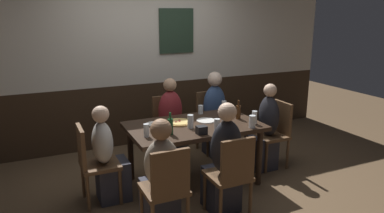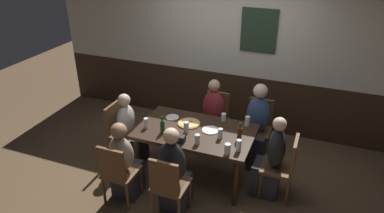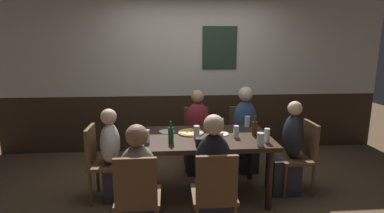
{
  "view_description": "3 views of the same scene",
  "coord_description": "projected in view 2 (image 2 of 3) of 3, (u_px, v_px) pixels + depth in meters",
  "views": [
    {
      "loc": [
        -1.73,
        -3.71,
        2.04
      ],
      "look_at": [
        -0.02,
        0.0,
        0.96
      ],
      "focal_mm": 33.96,
      "sensor_mm": 36.0,
      "label": 1
    },
    {
      "loc": [
        1.44,
        -3.8,
        3.15
      ],
      "look_at": [
        -0.04,
        -0.02,
        1.09
      ],
      "focal_mm": 32.95,
      "sensor_mm": 36.0,
      "label": 2
    },
    {
      "loc": [
        -0.39,
        -3.31,
        1.79
      ],
      "look_at": [
        -0.14,
        -0.08,
        1.11
      ],
      "focal_mm": 27.84,
      "sensor_mm": 36.0,
      "label": 3
    }
  ],
  "objects": [
    {
      "name": "condiment_caddy",
      "position": [
        181.0,
        139.0,
        4.42
      ],
      "size": [
        0.11,
        0.09,
        0.09
      ],
      "primitive_type": "cube",
      "color": "black",
      "rests_on": "dining_table"
    },
    {
      "name": "tumbler_short",
      "position": [
        247.0,
        122.0,
        4.78
      ],
      "size": [
        0.07,
        0.07,
        0.14
      ],
      "color": "silver",
      "rests_on": "dining_table"
    },
    {
      "name": "chair_mid_near",
      "position": [
        168.0,
        184.0,
        4.08
      ],
      "size": [
        0.4,
        0.4,
        0.88
      ],
      "color": "brown",
      "rests_on": "ground_plane"
    },
    {
      "name": "beer_bottle_brown",
      "position": [
        240.0,
        133.0,
        4.46
      ],
      "size": [
        0.06,
        0.06,
        0.24
      ],
      "color": "#42230F",
      "rests_on": "dining_table"
    },
    {
      "name": "chair_head_west",
      "position": [
        120.0,
        129.0,
        5.21
      ],
      "size": [
        0.4,
        0.4,
        0.88
      ],
      "color": "brown",
      "rests_on": "ground_plane"
    },
    {
      "name": "chair_right_far",
      "position": [
        258.0,
        124.0,
        5.33
      ],
      "size": [
        0.4,
        0.4,
        0.88
      ],
      "color": "brown",
      "rests_on": "ground_plane"
    },
    {
      "name": "plate_white_small",
      "position": [
        172.0,
        117.0,
        5.01
      ],
      "size": [
        0.19,
        0.19,
        0.01
      ],
      "primitive_type": "cylinder",
      "color": "white",
      "rests_on": "dining_table"
    },
    {
      "name": "chair_head_east",
      "position": [
        284.0,
        164.0,
        4.43
      ],
      "size": [
        0.4,
        0.4,
        0.88
      ],
      "color": "brown",
      "rests_on": "ground_plane"
    },
    {
      "name": "beer_glass_half",
      "position": [
        227.0,
        150.0,
        4.17
      ],
      "size": [
        0.08,
        0.08,
        0.15
      ],
      "color": "silver",
      "rests_on": "dining_table"
    },
    {
      "name": "plate_white_large",
      "position": [
        210.0,
        130.0,
        4.69
      ],
      "size": [
        0.23,
        0.23,
        0.01
      ],
      "primitive_type": "cylinder",
      "color": "white",
      "rests_on": "dining_table"
    },
    {
      "name": "pint_glass_pale",
      "position": [
        239.0,
        146.0,
        4.23
      ],
      "size": [
        0.06,
        0.06,
        0.16
      ],
      "color": "silver",
      "rests_on": "dining_table"
    },
    {
      "name": "ground_plane",
      "position": [
        195.0,
        174.0,
        5.04
      ],
      "size": [
        12.0,
        12.0,
        0.0
      ],
      "primitive_type": "plane",
      "color": "brown"
    },
    {
      "name": "person_head_east",
      "position": [
        271.0,
        163.0,
        4.49
      ],
      "size": [
        0.37,
        0.34,
        1.14
      ],
      "color": "#2D2D38",
      "rests_on": "ground_plane"
    },
    {
      "name": "person_right_far",
      "position": [
        256.0,
        128.0,
        5.19
      ],
      "size": [
        0.34,
        0.37,
        1.21
      ],
      "color": "#2D2D38",
      "rests_on": "ground_plane"
    },
    {
      "name": "person_left_near",
      "position": [
        125.0,
        166.0,
        4.46
      ],
      "size": [
        0.34,
        0.37,
        1.1
      ],
      "color": "#2D2D38",
      "rests_on": "ground_plane"
    },
    {
      "name": "pizza",
      "position": [
        189.0,
        123.0,
        4.85
      ],
      "size": [
        0.31,
        0.31,
        0.03
      ],
      "color": "tan",
      "rests_on": "dining_table"
    },
    {
      "name": "pint_glass_stout",
      "position": [
        224.0,
        118.0,
        4.91
      ],
      "size": [
        0.07,
        0.07,
        0.11
      ],
      "color": "silver",
      "rests_on": "dining_table"
    },
    {
      "name": "highball_clear",
      "position": [
        186.0,
        128.0,
        4.62
      ],
      "size": [
        0.07,
        0.07,
        0.15
      ],
      "color": "silver",
      "rests_on": "dining_table"
    },
    {
      "name": "tumbler_water",
      "position": [
        146.0,
        123.0,
        4.74
      ],
      "size": [
        0.06,
        0.06,
        0.14
      ],
      "color": "silver",
      "rests_on": "dining_table"
    },
    {
      "name": "dining_table",
      "position": [
        196.0,
        135.0,
        4.75
      ],
      "size": [
        1.56,
        0.94,
        0.74
      ],
      "color": "black",
      "rests_on": "ground_plane"
    },
    {
      "name": "chair_left_near",
      "position": [
        117.0,
        171.0,
        4.31
      ],
      "size": [
        0.4,
        0.4,
        0.88
      ],
      "color": "brown",
      "rests_on": "ground_plane"
    },
    {
      "name": "chair_mid_far",
      "position": [
        215.0,
        117.0,
        5.55
      ],
      "size": [
        0.4,
        0.4,
        0.88
      ],
      "color": "brown",
      "rests_on": "ground_plane"
    },
    {
      "name": "beer_glass_tall",
      "position": [
        197.0,
        140.0,
        4.38
      ],
      "size": [
        0.07,
        0.07,
        0.13
      ],
      "color": "silver",
      "rests_on": "dining_table"
    },
    {
      "name": "person_head_west",
      "position": [
        130.0,
        134.0,
        5.17
      ],
      "size": [
        0.37,
        0.34,
        1.08
      ],
      "color": "#2D2D38",
      "rests_on": "ground_plane"
    },
    {
      "name": "person_mid_far",
      "position": [
        212.0,
        122.0,
        5.42
      ],
      "size": [
        0.34,
        0.37,
        1.17
      ],
      "color": "#2D2D38",
      "rests_on": "ground_plane"
    },
    {
      "name": "pint_glass_amber",
      "position": [
        220.0,
        134.0,
        4.5
      ],
      "size": [
        0.06,
        0.06,
        0.14
      ],
      "color": "silver",
      "rests_on": "dining_table"
    },
    {
      "name": "wall_back",
      "position": [
        231.0,
        53.0,
        5.82
      ],
      "size": [
        6.4,
        0.13,
        2.6
      ],
      "color": "#332316",
      "rests_on": "ground_plane"
    },
    {
      "name": "beer_bottle_green",
      "position": [
        162.0,
        126.0,
        4.61
      ],
      "size": [
        0.06,
        0.06,
        0.24
      ],
      "color": "#194723",
      "rests_on": "dining_table"
    },
    {
      "name": "person_mid_near",
      "position": [
        174.0,
        176.0,
        4.22
      ],
      "size": [
        0.34,
        0.37,
        1.18
      ],
      "color": "#2D2D38",
      "rests_on": "ground_plane"
    }
  ]
}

